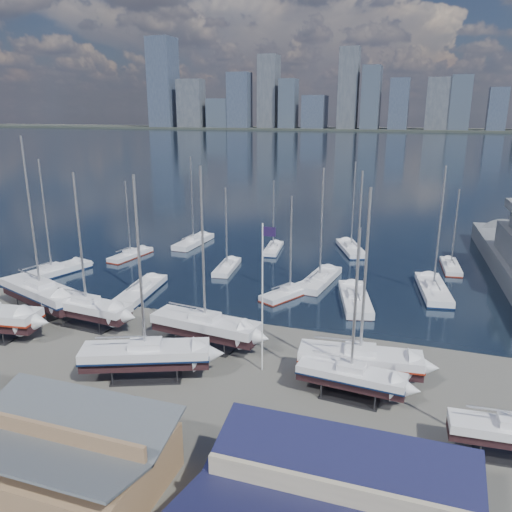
% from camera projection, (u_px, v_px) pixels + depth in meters
% --- Properties ---
extents(ground, '(1400.00, 1400.00, 0.00)m').
position_uv_depth(ground, '(184.00, 362.00, 44.00)').
color(ground, '#605E59').
rests_on(ground, ground).
extents(water, '(1400.00, 600.00, 0.40)m').
position_uv_depth(water, '(397.00, 146.00, 326.20)').
color(water, '#182937').
rests_on(water, ground).
extents(far_shore, '(1400.00, 80.00, 2.20)m').
position_uv_depth(far_shore, '(411.00, 130.00, 562.50)').
color(far_shore, '#2D332D').
rests_on(far_shore, ground).
extents(skyline, '(639.14, 43.80, 107.69)m').
position_uv_depth(skyline, '(407.00, 95.00, 548.63)').
color(skyline, '#475166').
rests_on(skyline, far_shore).
extents(shed_grey, '(12.60, 8.40, 4.17)m').
position_uv_depth(shed_grey, '(58.00, 455.00, 28.84)').
color(shed_grey, '#8C6B4C').
rests_on(shed_grey, ground).
extents(sailboat_cradle_0, '(12.28, 7.15, 18.93)m').
position_uv_depth(sailboat_cradle_0, '(41.00, 293.00, 54.44)').
color(sailboat_cradle_0, '#2D2D33').
rests_on(sailboat_cradle_0, ground).
extents(sailboat_cradle_2, '(9.84, 3.57, 15.74)m').
position_uv_depth(sailboat_cradle_2, '(87.00, 308.00, 50.73)').
color(sailboat_cradle_2, '#2D2D33').
rests_on(sailboat_cradle_2, ground).
extents(sailboat_cradle_3, '(10.75, 6.67, 16.79)m').
position_uv_depth(sailboat_cradle_3, '(146.00, 355.00, 40.78)').
color(sailboat_cradle_3, '#2D2D33').
rests_on(sailboat_cradle_3, ground).
extents(sailboat_cradle_4, '(10.62, 4.03, 16.84)m').
position_uv_depth(sailboat_cradle_4, '(205.00, 325.00, 46.34)').
color(sailboat_cradle_4, '#2D2D33').
rests_on(sailboat_cradle_4, ground).
extents(sailboat_cradle_5, '(8.41, 3.06, 13.51)m').
position_uv_depth(sailboat_cradle_5, '(351.00, 376.00, 37.81)').
color(sailboat_cradle_5, '#2D2D33').
rests_on(sailboat_cradle_5, ground).
extents(sailboat_cradle_6, '(10.11, 3.80, 15.96)m').
position_uv_depth(sailboat_cradle_6, '(360.00, 359.00, 40.11)').
color(sailboat_cradle_6, '#2D2D33').
rests_on(sailboat_cradle_6, ground).
extents(sailboat_moored_0, '(6.00, 11.27, 16.23)m').
position_uv_depth(sailboat_moored_0, '(52.00, 273.00, 67.10)').
color(sailboat_moored_0, black).
rests_on(sailboat_moored_0, water).
extents(sailboat_moored_1, '(3.42, 8.34, 12.10)m').
position_uv_depth(sailboat_moored_1, '(131.00, 255.00, 75.38)').
color(sailboat_moored_1, black).
rests_on(sailboat_moored_1, water).
extents(sailboat_moored_2, '(3.16, 10.09, 15.09)m').
position_uv_depth(sailboat_moored_2, '(194.00, 243.00, 82.66)').
color(sailboat_moored_2, black).
rests_on(sailboat_moored_2, water).
extents(sailboat_moored_3, '(4.01, 10.32, 15.04)m').
position_uv_depth(sailboat_moored_3, '(141.00, 292.00, 60.28)').
color(sailboat_moored_3, black).
rests_on(sailboat_moored_3, water).
extents(sailboat_moored_4, '(3.20, 8.19, 12.04)m').
position_uv_depth(sailboat_moored_4, '(227.00, 268.00, 69.42)').
color(sailboat_moored_4, black).
rests_on(sailboat_moored_4, water).
extents(sailboat_moored_5, '(3.16, 8.06, 11.73)m').
position_uv_depth(sailboat_moored_5, '(273.00, 249.00, 78.66)').
color(sailboat_moored_5, black).
rests_on(sailboat_moored_5, water).
extents(sailboat_moored_6, '(5.97, 8.57, 12.60)m').
position_uv_depth(sailboat_moored_6, '(290.00, 293.00, 59.69)').
color(sailboat_moored_6, black).
rests_on(sailboat_moored_6, water).
extents(sailboat_moored_7, '(4.13, 10.48, 15.40)m').
position_uv_depth(sailboat_moored_7, '(320.00, 281.00, 64.02)').
color(sailboat_moored_7, black).
rests_on(sailboat_moored_7, water).
extents(sailboat_moored_8, '(6.25, 10.14, 14.69)m').
position_uv_depth(sailboat_moored_8, '(351.00, 250.00, 78.53)').
color(sailboat_moored_8, black).
rests_on(sailboat_moored_8, water).
extents(sailboat_moored_9, '(5.41, 10.92, 15.88)m').
position_uv_depth(sailboat_moored_9, '(355.00, 300.00, 57.41)').
color(sailboat_moored_9, black).
rests_on(sailboat_moored_9, water).
extents(sailboat_moored_10, '(4.64, 11.09, 16.08)m').
position_uv_depth(sailboat_moored_10, '(433.00, 291.00, 60.42)').
color(sailboat_moored_10, black).
rests_on(sailboat_moored_10, water).
extents(sailboat_moored_11, '(2.85, 8.03, 11.77)m').
position_uv_depth(sailboat_moored_11, '(451.00, 267.00, 69.72)').
color(sailboat_moored_11, black).
rests_on(sailboat_moored_11, water).
extents(car_a, '(3.17, 4.72, 1.49)m').
position_uv_depth(car_a, '(52.00, 410.00, 35.57)').
color(car_a, gray).
rests_on(car_a, ground).
extents(car_b, '(4.09, 1.51, 1.34)m').
position_uv_depth(car_b, '(76.00, 421.00, 34.43)').
color(car_b, gray).
rests_on(car_b, ground).
extents(car_c, '(2.75, 5.07, 1.35)m').
position_uv_depth(car_c, '(119.00, 417.00, 34.94)').
color(car_c, gray).
rests_on(car_c, ground).
extents(car_d, '(3.31, 4.84, 1.30)m').
position_uv_depth(car_d, '(268.00, 474.00, 29.47)').
color(car_d, gray).
rests_on(car_d, ground).
extents(flagpole, '(1.13, 0.12, 12.83)m').
position_uv_depth(flagpole, '(263.00, 288.00, 40.52)').
color(flagpole, white).
rests_on(flagpole, ground).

